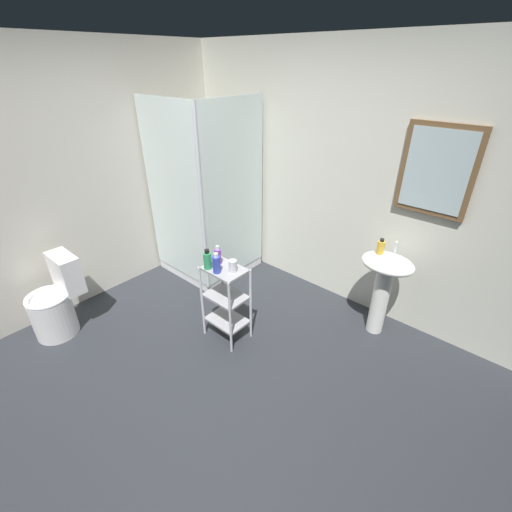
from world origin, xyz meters
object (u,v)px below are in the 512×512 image
pedestal_sink (384,279)px  storage_cart (226,297)px  conditioner_bottle_purple (218,256)px  hand_soap_bottle (381,247)px  shampoo_bottle_blue (216,264)px  body_wash_bottle_green (207,260)px  rinse_cup (233,266)px  toilet (56,303)px  shower_stall (208,237)px

pedestal_sink → storage_cart: size_ratio=1.09×
conditioner_bottle_purple → hand_soap_bottle: bearing=43.9°
storage_cart → hand_soap_bottle: bearing=47.5°
shampoo_bottle_blue → body_wash_bottle_green: bearing=-177.2°
rinse_cup → body_wash_bottle_green: bearing=-151.0°
toilet → storage_cart: (1.24, 1.00, 0.12)m
body_wash_bottle_green → shampoo_bottle_blue: bearing=2.8°
hand_soap_bottle → rinse_cup: bearing=-130.4°
toilet → shower_stall: bearing=81.5°
pedestal_sink → toilet: 3.02m
hand_soap_bottle → rinse_cup: (-0.84, -0.99, -0.08)m
shower_stall → toilet: (-0.25, -1.68, -0.15)m
toilet → body_wash_bottle_green: (1.13, 0.91, 0.50)m
shower_stall → toilet: shower_stall is taller
pedestal_sink → shampoo_bottle_blue: shampoo_bottle_blue is taller
pedestal_sink → rinse_cup: 1.36m
pedestal_sink → shampoo_bottle_blue: (-1.02, -1.08, 0.24)m
hand_soap_bottle → toilet: bearing=-137.3°
toilet → body_wash_bottle_green: body_wash_bottle_green is taller
shower_stall → storage_cart: shower_stall is taller
storage_cart → shampoo_bottle_blue: size_ratio=4.09×
pedestal_sink → body_wash_bottle_green: size_ratio=4.43×
storage_cart → rinse_cup: bearing=12.7°
toilet → shampoo_bottle_blue: bearing=36.4°
toilet → hand_soap_bottle: hand_soap_bottle is taller
toilet → conditioner_bottle_purple: size_ratio=4.38×
shower_stall → pedestal_sink: 2.03m
conditioner_bottle_purple → rinse_cup: size_ratio=1.68×
shower_stall → hand_soap_bottle: bearing=9.5°
shower_stall → rinse_cup: (1.08, -0.66, 0.33)m
body_wash_bottle_green → conditioner_bottle_purple: bearing=84.6°
storage_cart → pedestal_sink: bearing=44.5°
conditioner_bottle_purple → body_wash_bottle_green: (-0.01, -0.11, 0.00)m
conditioner_bottle_purple → shampoo_bottle_blue: bearing=-47.8°
toilet → rinse_cup: rinse_cup is taller
pedestal_sink → rinse_cup: bearing=-133.6°
shampoo_bottle_blue → toilet: bearing=-143.6°
pedestal_sink → shampoo_bottle_blue: 1.50m
shower_stall → conditioner_bottle_purple: bearing=-36.5°
storage_cart → conditioner_bottle_purple: size_ratio=4.27×
storage_cart → body_wash_bottle_green: size_ratio=4.05×
shower_stall → toilet: size_ratio=2.63×
toilet → conditioner_bottle_purple: bearing=41.6°
body_wash_bottle_green → rinse_cup: size_ratio=1.77×
pedestal_sink → body_wash_bottle_green: bearing=-136.0°
body_wash_bottle_green → rinse_cup: body_wash_bottle_green is taller
shower_stall → conditioner_bottle_purple: size_ratio=11.53×
storage_cart → rinse_cup: 0.37m
storage_cart → shower_stall: bearing=145.4°
body_wash_bottle_green → shower_stall: bearing=138.8°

